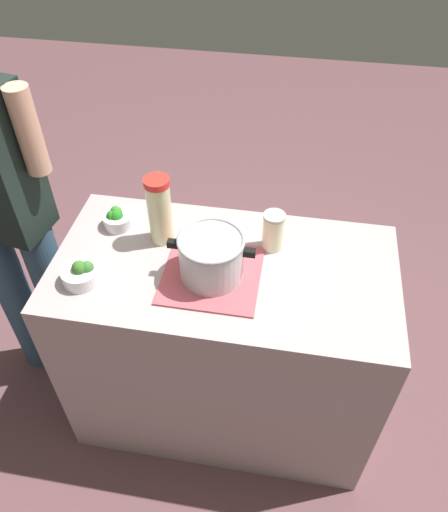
# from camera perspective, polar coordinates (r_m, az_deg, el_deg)

# --- Properties ---
(ground_plane) EXTENTS (8.00, 8.00, 0.00)m
(ground_plane) POSITION_cam_1_polar(r_m,az_deg,el_deg) (2.46, -0.00, -16.20)
(ground_plane) COLOR brown
(counter_slab) EXTENTS (1.20, 0.63, 0.91)m
(counter_slab) POSITION_cam_1_polar(r_m,az_deg,el_deg) (2.07, -0.00, -10.01)
(counter_slab) COLOR #A59393
(counter_slab) RESTS_ON ground_plane
(dish_cloth) EXTENTS (0.33, 0.32, 0.01)m
(dish_cloth) POSITION_cam_1_polar(r_m,az_deg,el_deg) (1.69, -1.41, -2.14)
(dish_cloth) COLOR #BD4E57
(dish_cloth) RESTS_ON counter_slab
(cooking_pot) EXTENTS (0.29, 0.22, 0.16)m
(cooking_pot) POSITION_cam_1_polar(r_m,az_deg,el_deg) (1.63, -1.46, -0.03)
(cooking_pot) COLOR #B7B7BC
(cooking_pot) RESTS_ON dish_cloth
(lemonade_pitcher) EXTENTS (0.09, 0.09, 0.26)m
(lemonade_pitcher) POSITION_cam_1_polar(r_m,az_deg,el_deg) (1.76, -7.36, 5.21)
(lemonade_pitcher) COLOR beige
(lemonade_pitcher) RESTS_ON counter_slab
(mason_jar) EXTENTS (0.08, 0.08, 0.15)m
(mason_jar) POSITION_cam_1_polar(r_m,az_deg,el_deg) (1.75, 5.63, 2.84)
(mason_jar) COLOR beige
(mason_jar) RESTS_ON counter_slab
(broccoli_bowl_front) EXTENTS (0.13, 0.13, 0.09)m
(broccoli_bowl_front) POSITION_cam_1_polar(r_m,az_deg,el_deg) (1.72, -16.00, -1.95)
(broccoli_bowl_front) COLOR silver
(broccoli_bowl_front) RESTS_ON counter_slab
(broccoli_bowl_center) EXTENTS (0.11, 0.11, 0.08)m
(broccoli_bowl_center) POSITION_cam_1_polar(r_m,az_deg,el_deg) (1.90, -12.12, 4.20)
(broccoli_bowl_center) COLOR silver
(broccoli_bowl_center) RESTS_ON counter_slab
(person_cook) EXTENTS (0.50, 0.25, 1.67)m
(person_cook) POSITION_cam_1_polar(r_m,az_deg,el_deg) (2.06, -23.75, 3.89)
(person_cook) COLOR #34526C
(person_cook) RESTS_ON ground_plane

